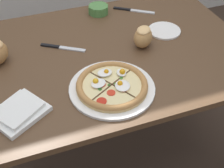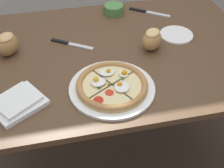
{
  "view_description": "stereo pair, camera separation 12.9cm",
  "coord_description": "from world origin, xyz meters",
  "px_view_note": "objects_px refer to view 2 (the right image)",
  "views": [
    {
      "loc": [
        -0.42,
        -1.17,
        1.64
      ],
      "look_at": [
        -0.09,
        -0.26,
        0.78
      ],
      "focal_mm": 50.0,
      "sensor_mm": 36.0,
      "label": 1
    },
    {
      "loc": [
        -0.29,
        -1.2,
        1.64
      ],
      "look_at": [
        -0.09,
        -0.26,
        0.78
      ],
      "focal_mm": 50.0,
      "sensor_mm": 36.0,
      "label": 2
    }
  ],
  "objects_px": {
    "ramekin_bowl": "(114,9)",
    "knife_main": "(71,44)",
    "bread_piece_near": "(7,44)",
    "knife_spare": "(149,12)",
    "bread_piece_mid": "(152,39)",
    "side_saucer": "(176,35)",
    "napkin_folded": "(17,102)",
    "dining_table": "(118,66)",
    "pizza": "(112,86)"
  },
  "relations": [
    {
      "from": "ramekin_bowl",
      "to": "bread_piece_mid",
      "type": "relative_size",
      "value": 0.81
    },
    {
      "from": "bread_piece_near",
      "to": "knife_spare",
      "type": "height_order",
      "value": "bread_piece_near"
    },
    {
      "from": "bread_piece_near",
      "to": "bread_piece_mid",
      "type": "height_order",
      "value": "bread_piece_near"
    },
    {
      "from": "napkin_folded",
      "to": "side_saucer",
      "type": "height_order",
      "value": "napkin_folded"
    },
    {
      "from": "bread_piece_near",
      "to": "knife_spare",
      "type": "xyz_separation_m",
      "value": [
        0.77,
        0.24,
        -0.05
      ]
    },
    {
      "from": "ramekin_bowl",
      "to": "knife_spare",
      "type": "relative_size",
      "value": 0.56
    },
    {
      "from": "dining_table",
      "to": "bread_piece_mid",
      "type": "relative_size",
      "value": 9.53
    },
    {
      "from": "dining_table",
      "to": "knife_main",
      "type": "xyz_separation_m",
      "value": [
        -0.22,
        0.1,
        0.1
      ]
    },
    {
      "from": "pizza",
      "to": "bread_piece_near",
      "type": "bearing_deg",
      "value": 140.46
    },
    {
      "from": "pizza",
      "to": "knife_spare",
      "type": "height_order",
      "value": "pizza"
    },
    {
      "from": "ramekin_bowl",
      "to": "knife_main",
      "type": "distance_m",
      "value": 0.39
    },
    {
      "from": "bread_piece_near",
      "to": "side_saucer",
      "type": "distance_m",
      "value": 0.84
    },
    {
      "from": "bread_piece_mid",
      "to": "bread_piece_near",
      "type": "bearing_deg",
      "value": 171.21
    },
    {
      "from": "pizza",
      "to": "napkin_folded",
      "type": "xyz_separation_m",
      "value": [
        -0.39,
        -0.01,
        -0.0
      ]
    },
    {
      "from": "dining_table",
      "to": "knife_main",
      "type": "distance_m",
      "value": 0.26
    },
    {
      "from": "pizza",
      "to": "knife_spare",
      "type": "distance_m",
      "value": 0.68
    },
    {
      "from": "bread_piece_mid",
      "to": "knife_main",
      "type": "height_order",
      "value": "bread_piece_mid"
    },
    {
      "from": "side_saucer",
      "to": "knife_main",
      "type": "bearing_deg",
      "value": 176.46
    },
    {
      "from": "napkin_folded",
      "to": "knife_main",
      "type": "distance_m",
      "value": 0.46
    },
    {
      "from": "side_saucer",
      "to": "napkin_folded",
      "type": "bearing_deg",
      "value": -156.85
    },
    {
      "from": "dining_table",
      "to": "bread_piece_near",
      "type": "distance_m",
      "value": 0.54
    },
    {
      "from": "bread_piece_near",
      "to": "side_saucer",
      "type": "relative_size",
      "value": 0.86
    },
    {
      "from": "pizza",
      "to": "ramekin_bowl",
      "type": "relative_size",
      "value": 3.1
    },
    {
      "from": "knife_main",
      "to": "knife_spare",
      "type": "relative_size",
      "value": 0.96
    },
    {
      "from": "napkin_folded",
      "to": "bread_piece_mid",
      "type": "distance_m",
      "value": 0.69
    },
    {
      "from": "pizza",
      "to": "knife_main",
      "type": "relative_size",
      "value": 1.79
    },
    {
      "from": "bread_piece_near",
      "to": "side_saucer",
      "type": "bearing_deg",
      "value": -1.6
    },
    {
      "from": "napkin_folded",
      "to": "knife_spare",
      "type": "height_order",
      "value": "napkin_folded"
    },
    {
      "from": "ramekin_bowl",
      "to": "bread_piece_near",
      "type": "relative_size",
      "value": 0.79
    },
    {
      "from": "dining_table",
      "to": "knife_main",
      "type": "bearing_deg",
      "value": 154.83
    },
    {
      "from": "bread_piece_mid",
      "to": "side_saucer",
      "type": "bearing_deg",
      "value": 26.68
    },
    {
      "from": "napkin_folded",
      "to": "bread_piece_near",
      "type": "bearing_deg",
      "value": 96.4
    },
    {
      "from": "pizza",
      "to": "side_saucer",
      "type": "relative_size",
      "value": 2.12
    },
    {
      "from": "bread_piece_mid",
      "to": "pizza",
      "type": "bearing_deg",
      "value": -135.43
    },
    {
      "from": "bread_piece_mid",
      "to": "knife_spare",
      "type": "relative_size",
      "value": 0.68
    },
    {
      "from": "knife_main",
      "to": "knife_spare",
      "type": "distance_m",
      "value": 0.53
    },
    {
      "from": "pizza",
      "to": "bread_piece_near",
      "type": "distance_m",
      "value": 0.56
    },
    {
      "from": "napkin_folded",
      "to": "knife_main",
      "type": "height_order",
      "value": "napkin_folded"
    },
    {
      "from": "dining_table",
      "to": "side_saucer",
      "type": "relative_size",
      "value": 8.0
    },
    {
      "from": "dining_table",
      "to": "bread_piece_near",
      "type": "xyz_separation_m",
      "value": [
        -0.51,
        0.09,
        0.15
      ]
    },
    {
      "from": "bread_piece_near",
      "to": "bread_piece_mid",
      "type": "bearing_deg",
      "value": -8.79
    },
    {
      "from": "knife_main",
      "to": "bread_piece_mid",
      "type": "bearing_deg",
      "value": 15.99
    },
    {
      "from": "knife_spare",
      "to": "side_saucer",
      "type": "bearing_deg",
      "value": -40.51
    },
    {
      "from": "knife_spare",
      "to": "bread_piece_mid",
      "type": "bearing_deg",
      "value": -70.66
    },
    {
      "from": "napkin_folded",
      "to": "bread_piece_near",
      "type": "height_order",
      "value": "bread_piece_near"
    },
    {
      "from": "bread_piece_mid",
      "to": "side_saucer",
      "type": "height_order",
      "value": "bread_piece_mid"
    },
    {
      "from": "napkin_folded",
      "to": "bread_piece_mid",
      "type": "bearing_deg",
      "value": 22.22
    },
    {
      "from": "knife_main",
      "to": "bread_piece_near",
      "type": "bearing_deg",
      "value": -145.25
    },
    {
      "from": "bread_piece_mid",
      "to": "side_saucer",
      "type": "xyz_separation_m",
      "value": [
        0.16,
        0.08,
        -0.05
      ]
    },
    {
      "from": "knife_main",
      "to": "side_saucer",
      "type": "distance_m",
      "value": 0.54
    }
  ]
}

